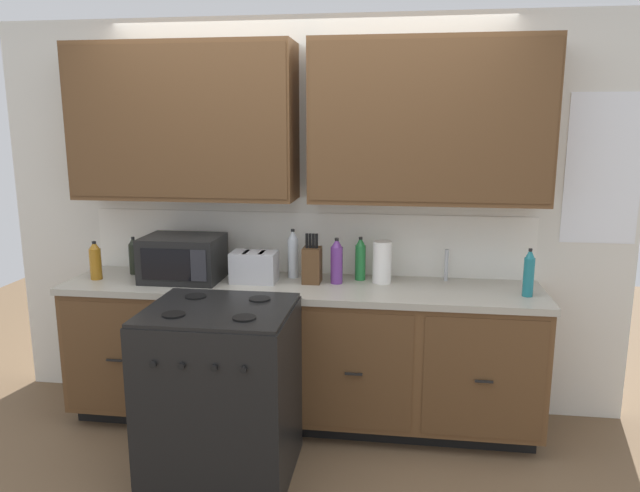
{
  "coord_description": "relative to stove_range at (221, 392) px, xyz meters",
  "views": [
    {
      "loc": [
        0.61,
        -3.19,
        1.88
      ],
      "look_at": [
        0.13,
        0.27,
        1.16
      ],
      "focal_mm": 33.5,
      "sensor_mm": 36.0,
      "label": 1
    }
  ],
  "objects": [
    {
      "name": "bottle_clear",
      "position": [
        0.25,
        0.79,
        0.59
      ],
      "size": [
        0.07,
        0.07,
        0.31
      ],
      "color": "silver",
      "rests_on": "counter_run"
    },
    {
      "name": "counter_run",
      "position": [
        0.32,
        0.63,
        -0.01
      ],
      "size": [
        2.92,
        0.64,
        0.91
      ],
      "color": "black",
      "rests_on": "ground_plane"
    },
    {
      "name": "toaster",
      "position": [
        0.03,
        0.65,
        0.53
      ],
      "size": [
        0.28,
        0.18,
        0.19
      ],
      "color": "#B7B7BC",
      "rests_on": "counter_run"
    },
    {
      "name": "bottle_green",
      "position": [
        0.68,
        0.79,
        0.57
      ],
      "size": [
        0.07,
        0.07,
        0.27
      ],
      "color": "#237A38",
      "rests_on": "counter_run"
    },
    {
      "name": "stove_range",
      "position": [
        0.0,
        0.0,
        0.0
      ],
      "size": [
        0.76,
        0.68,
        0.95
      ],
      "color": "black",
      "rests_on": "ground_plane"
    },
    {
      "name": "knife_block",
      "position": [
        0.39,
        0.69,
        0.55
      ],
      "size": [
        0.11,
        0.14,
        0.31
      ],
      "color": "#52361E",
      "rests_on": "counter_run"
    },
    {
      "name": "bottle_amber",
      "position": [
        -0.98,
        0.57,
        0.55
      ],
      "size": [
        0.07,
        0.07,
        0.25
      ],
      "color": "#9E6619",
      "rests_on": "counter_run"
    },
    {
      "name": "bottle_violet",
      "position": [
        0.54,
        0.69,
        0.57
      ],
      "size": [
        0.08,
        0.08,
        0.28
      ],
      "color": "#663384",
      "rests_on": "counter_run"
    },
    {
      "name": "paper_towel_roll",
      "position": [
        0.81,
        0.74,
        0.56
      ],
      "size": [
        0.12,
        0.12,
        0.26
      ],
      "primitive_type": "cylinder",
      "color": "white",
      "rests_on": "counter_run"
    },
    {
      "name": "microwave",
      "position": [
        -0.43,
        0.63,
        0.57
      ],
      "size": [
        0.48,
        0.37,
        0.28
      ],
      "color": "black",
      "rests_on": "counter_run"
    },
    {
      "name": "sink_faucet",
      "position": [
        1.21,
        0.84,
        0.53
      ],
      "size": [
        0.02,
        0.02,
        0.2
      ],
      "primitive_type": "cylinder",
      "color": "#B2B5BA",
      "rests_on": "counter_run"
    },
    {
      "name": "wall_unit",
      "position": [
        0.32,
        0.83,
        1.18
      ],
      "size": [
        4.09,
        0.4,
        2.53
      ],
      "color": "silver",
      "rests_on": "ground_plane"
    },
    {
      "name": "bottle_teal",
      "position": [
        1.65,
        0.56,
        0.57
      ],
      "size": [
        0.06,
        0.06,
        0.28
      ],
      "color": "#1E707A",
      "rests_on": "counter_run"
    },
    {
      "name": "ground_plane",
      "position": [
        0.32,
        0.33,
        -0.47
      ],
      "size": [
        8.0,
        8.0,
        0.0
      ],
      "primitive_type": "plane",
      "color": "brown"
    },
    {
      "name": "bottle_dark",
      "position": [
        -0.8,
        0.74,
        0.56
      ],
      "size": [
        0.06,
        0.06,
        0.25
      ],
      "color": "black",
      "rests_on": "counter_run"
    }
  ]
}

